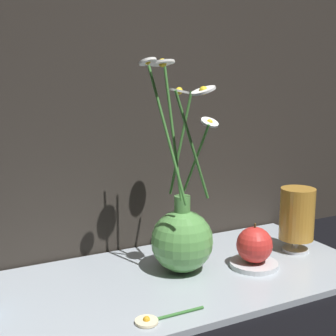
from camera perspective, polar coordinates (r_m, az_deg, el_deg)
ground_plane at (r=0.89m, az=-1.01°, el=-14.16°), size 6.00×6.00×0.00m
shelf at (r=0.89m, az=-1.01°, el=-13.81°), size 0.82×0.35×0.01m
vase_with_flowers at (r=0.90m, az=1.72°, el=-8.23°), size 0.19×0.15×0.40m
tea_glass at (r=1.03m, az=15.48°, el=-5.56°), size 0.07×0.07×0.14m
saucer_plate at (r=0.95m, az=10.41°, el=-11.48°), size 0.09×0.09×0.01m
orange_fruit at (r=0.94m, az=10.49°, el=-9.19°), size 0.07×0.07×0.08m
loose_daisy at (r=0.75m, az=-1.61°, el=-17.93°), size 0.12×0.04×0.01m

